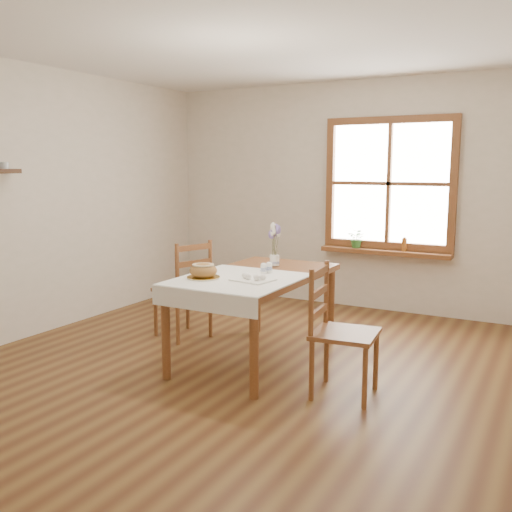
{
  "coord_description": "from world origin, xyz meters",
  "views": [
    {
      "loc": [
        2.27,
        -3.83,
        1.65
      ],
      "look_at": [
        0.0,
        0.3,
        0.9
      ],
      "focal_mm": 40.0,
      "sensor_mm": 36.0,
      "label": 1
    }
  ],
  "objects_px": {
    "chair_left": "(182,288)",
    "bread_plate": "(203,278)",
    "chair_right": "(345,332)",
    "dining_table": "(256,283)",
    "flower_vase": "(275,261)"
  },
  "relations": [
    {
      "from": "dining_table",
      "to": "chair_left",
      "type": "relative_size",
      "value": 1.68
    },
    {
      "from": "dining_table",
      "to": "bread_plate",
      "type": "distance_m",
      "value": 0.5
    },
    {
      "from": "dining_table",
      "to": "chair_right",
      "type": "distance_m",
      "value": 1.02
    },
    {
      "from": "chair_right",
      "to": "bread_plate",
      "type": "relative_size",
      "value": 3.68
    },
    {
      "from": "dining_table",
      "to": "chair_right",
      "type": "relative_size",
      "value": 1.69
    },
    {
      "from": "chair_right",
      "to": "bread_plate",
      "type": "distance_m",
      "value": 1.21
    },
    {
      "from": "chair_left",
      "to": "bread_plate",
      "type": "bearing_deg",
      "value": 65.61
    },
    {
      "from": "chair_left",
      "to": "bread_plate",
      "type": "relative_size",
      "value": 3.7
    },
    {
      "from": "chair_right",
      "to": "flower_vase",
      "type": "bearing_deg",
      "value": 45.89
    },
    {
      "from": "bread_plate",
      "to": "flower_vase",
      "type": "bearing_deg",
      "value": 74.48
    },
    {
      "from": "chair_right",
      "to": "bread_plate",
      "type": "xyz_separation_m",
      "value": [
        -1.18,
        -0.06,
        0.29
      ]
    },
    {
      "from": "chair_left",
      "to": "bread_plate",
      "type": "height_order",
      "value": "chair_left"
    },
    {
      "from": "dining_table",
      "to": "flower_vase",
      "type": "bearing_deg",
      "value": 92.92
    },
    {
      "from": "chair_right",
      "to": "flower_vase",
      "type": "relative_size",
      "value": 9.98
    },
    {
      "from": "chair_right",
      "to": "bread_plate",
      "type": "height_order",
      "value": "chair_right"
    }
  ]
}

